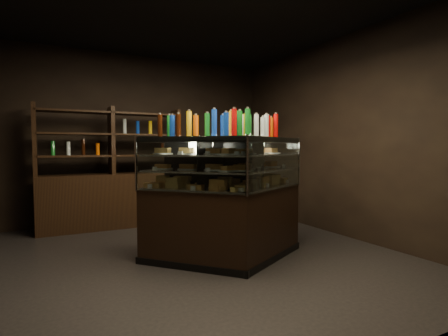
{
  "coord_description": "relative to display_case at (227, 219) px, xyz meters",
  "views": [
    {
      "loc": [
        -1.53,
        -3.92,
        1.33
      ],
      "look_at": [
        0.29,
        -0.45,
        1.1
      ],
      "focal_mm": 28.0,
      "sensor_mm": 36.0,
      "label": 1
    }
  ],
  "objects": [
    {
      "name": "display_case",
      "position": [
        0.0,
        0.0,
        0.0
      ],
      "size": [
        2.08,
        1.45,
        1.47
      ],
      "rotation": [
        0.0,
        0.0,
        -0.18
      ],
      "color": "black",
      "rests_on": "ground"
    },
    {
      "name": "back_shelving",
      "position": [
        -0.91,
        2.35,
        0.12
      ],
      "size": [
        2.3,
        0.42,
        2.0
      ],
      "rotation": [
        0.0,
        0.0,
        -0.0
      ],
      "color": "black",
      "rests_on": "ground"
    },
    {
      "name": "bottles_top",
      "position": [
        0.0,
        0.0,
        1.11
      ],
      "size": [
        1.54,
        0.87,
        0.3
      ],
      "color": "#B20C0A",
      "rests_on": "display_case"
    },
    {
      "name": "food_display",
      "position": [
        -0.0,
        -0.0,
        0.62
      ],
      "size": [
        1.71,
        1.01,
        0.45
      ],
      "color": "#DB924E",
      "rests_on": "display_case"
    },
    {
      "name": "potted_conifer",
      "position": [
        0.51,
        0.43,
        0.0
      ],
      "size": [
        0.4,
        0.4,
        0.86
      ],
      "rotation": [
        0.0,
        0.0,
        0.09
      ],
      "color": "black",
      "rests_on": "ground"
    },
    {
      "name": "ground",
      "position": [
        -0.41,
        0.3,
        -0.49
      ],
      "size": [
        5.0,
        5.0,
        0.0
      ],
      "primitive_type": "plane",
      "color": "black",
      "rests_on": "ground"
    },
    {
      "name": "room_shell",
      "position": [
        -0.41,
        0.3,
        1.45
      ],
      "size": [
        5.02,
        5.02,
        3.01
      ],
      "color": "black",
      "rests_on": "ground"
    }
  ]
}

